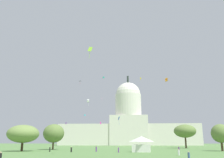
{
  "coord_description": "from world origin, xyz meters",
  "views": [
    {
      "loc": [
        2.0,
        -29.26,
        3.22
      ],
      "look_at": [
        -3.99,
        62.75,
        27.35
      ],
      "focal_mm": 38.45,
      "sensor_mm": 36.0,
      "label": 1
    }
  ],
  "objects_px": {
    "kite_yellow_high": "(141,79)",
    "event_tent": "(141,144)",
    "person_purple_front_right": "(179,149)",
    "kite_magenta_low": "(101,123)",
    "tree_east_far": "(185,131)",
    "kite_black_high": "(80,81)",
    "tree_west_mid": "(54,133)",
    "kite_lime_mid": "(90,50)",
    "capitol_building": "(129,125)",
    "person_black_front_left": "(0,158)",
    "kite_turquoise_high": "(104,77)",
    "kite_white_mid": "(88,101)",
    "person_black_near_tree_west": "(50,149)",
    "tree_east_near": "(221,133)",
    "person_denim_front_center": "(189,156)",
    "kite_orange_mid": "(166,80)",
    "person_purple_deep_crowd": "(96,149)",
    "tree_west_near": "(23,134)",
    "kite_violet_low": "(66,123)",
    "kite_pink_high": "(102,99)",
    "kite_blue_low": "(119,119)",
    "person_black_lawn_far_right": "(71,150)",
    "person_purple_near_tree_east": "(119,150)",
    "person_white_back_center": "(179,153)",
    "kite_cyan_mid": "(85,115)"
  },
  "relations": [
    {
      "from": "kite_yellow_high",
      "to": "event_tent",
      "type": "bearing_deg",
      "value": -20.19
    },
    {
      "from": "capitol_building",
      "to": "tree_east_far",
      "type": "relative_size",
      "value": 10.64
    },
    {
      "from": "tree_west_near",
      "to": "person_purple_deep_crowd",
      "type": "distance_m",
      "value": 26.62
    },
    {
      "from": "tree_east_near",
      "to": "tree_west_mid",
      "type": "bearing_deg",
      "value": 169.63
    },
    {
      "from": "tree_east_near",
      "to": "kite_blue_low",
      "type": "distance_m",
      "value": 39.19
    },
    {
      "from": "capitol_building",
      "to": "kite_white_mid",
      "type": "relative_size",
      "value": 37.71
    },
    {
      "from": "tree_west_mid",
      "to": "kite_black_high",
      "type": "xyz_separation_m",
      "value": [
        1.51,
        43.66,
        33.4
      ]
    },
    {
      "from": "kite_violet_low",
      "to": "tree_west_mid",
      "type": "bearing_deg",
      "value": -19.98
    },
    {
      "from": "kite_white_mid",
      "to": "kite_black_high",
      "type": "relative_size",
      "value": 1.53
    },
    {
      "from": "person_black_front_left",
      "to": "kite_cyan_mid",
      "type": "height_order",
      "value": "kite_cyan_mid"
    },
    {
      "from": "person_black_lawn_far_right",
      "to": "tree_west_near",
      "type": "bearing_deg",
      "value": -127.35
    },
    {
      "from": "person_black_near_tree_west",
      "to": "person_purple_deep_crowd",
      "type": "bearing_deg",
      "value": -31.86
    },
    {
      "from": "person_black_lawn_far_right",
      "to": "kite_turquoise_high",
      "type": "xyz_separation_m",
      "value": [
        3.44,
        65.13,
        41.12
      ]
    },
    {
      "from": "person_black_lawn_far_right",
      "to": "kite_black_high",
      "type": "height_order",
      "value": "kite_black_high"
    },
    {
      "from": "capitol_building",
      "to": "kite_orange_mid",
      "type": "distance_m",
      "value": 146.35
    },
    {
      "from": "capitol_building",
      "to": "person_black_front_left",
      "type": "height_order",
      "value": "capitol_building"
    },
    {
      "from": "capitol_building",
      "to": "kite_yellow_high",
      "type": "bearing_deg",
      "value": -84.1
    },
    {
      "from": "event_tent",
      "to": "person_black_front_left",
      "type": "bearing_deg",
      "value": -109.38
    },
    {
      "from": "event_tent",
      "to": "kite_orange_mid",
      "type": "xyz_separation_m",
      "value": [
        8.7,
        -2.58,
        20.51
      ]
    },
    {
      "from": "tree_west_near",
      "to": "person_black_front_left",
      "type": "height_order",
      "value": "tree_west_near"
    },
    {
      "from": "person_white_back_center",
      "to": "person_black_near_tree_west",
      "type": "bearing_deg",
      "value": 72.85
    },
    {
      "from": "event_tent",
      "to": "kite_lime_mid",
      "type": "bearing_deg",
      "value": -112.98
    },
    {
      "from": "capitol_building",
      "to": "tree_west_mid",
      "type": "relative_size",
      "value": 10.95
    },
    {
      "from": "tree_west_mid",
      "to": "kite_lime_mid",
      "type": "bearing_deg",
      "value": -63.67
    },
    {
      "from": "tree_east_far",
      "to": "kite_black_high",
      "type": "xyz_separation_m",
      "value": [
        -58.72,
        17.67,
        31.56
      ]
    },
    {
      "from": "person_purple_front_right",
      "to": "kite_magenta_low",
      "type": "bearing_deg",
      "value": -130.81
    },
    {
      "from": "person_black_near_tree_west",
      "to": "kite_cyan_mid",
      "type": "xyz_separation_m",
      "value": [
        -7.89,
        106.23,
        22.49
      ]
    },
    {
      "from": "tree_west_mid",
      "to": "person_black_front_left",
      "type": "bearing_deg",
      "value": -79.3
    },
    {
      "from": "person_purple_deep_crowd",
      "to": "kite_blue_low",
      "type": "bearing_deg",
      "value": -15.25
    },
    {
      "from": "person_purple_deep_crowd",
      "to": "tree_east_near",
      "type": "bearing_deg",
      "value": -76.45
    },
    {
      "from": "person_purple_front_right",
      "to": "person_purple_near_tree_east",
      "type": "xyz_separation_m",
      "value": [
        -19.22,
        -5.48,
        -0.04
      ]
    },
    {
      "from": "tree_west_near",
      "to": "kite_blue_low",
      "type": "height_order",
      "value": "kite_blue_low"
    },
    {
      "from": "person_denim_front_center",
      "to": "person_black_near_tree_west",
      "type": "xyz_separation_m",
      "value": [
        -36.99,
        31.72,
        0.11
      ]
    },
    {
      "from": "person_purple_deep_crowd",
      "to": "person_purple_near_tree_east",
      "type": "height_order",
      "value": "person_purple_deep_crowd"
    },
    {
      "from": "kite_orange_mid",
      "to": "kite_yellow_high",
      "type": "bearing_deg",
      "value": -161.91
    },
    {
      "from": "kite_white_mid",
      "to": "kite_magenta_low",
      "type": "bearing_deg",
      "value": 60.57
    },
    {
      "from": "person_white_back_center",
      "to": "tree_east_near",
      "type": "bearing_deg",
      "value": -27.84
    },
    {
      "from": "kite_white_mid",
      "to": "kite_orange_mid",
      "type": "height_order",
      "value": "kite_white_mid"
    },
    {
      "from": "event_tent",
      "to": "person_purple_front_right",
      "type": "xyz_separation_m",
      "value": [
        12.02,
        1.48,
        -1.65
      ]
    },
    {
      "from": "person_purple_deep_crowd",
      "to": "person_purple_front_right",
      "type": "distance_m",
      "value": 26.84
    },
    {
      "from": "person_black_front_left",
      "to": "kite_turquoise_high",
      "type": "xyz_separation_m",
      "value": [
        4.17,
        107.45,
        41.07
      ]
    },
    {
      "from": "person_black_lawn_far_right",
      "to": "kite_orange_mid",
      "type": "height_order",
      "value": "kite_orange_mid"
    },
    {
      "from": "person_purple_deep_crowd",
      "to": "kite_blue_low",
      "type": "height_order",
      "value": "kite_blue_low"
    },
    {
      "from": "kite_yellow_high",
      "to": "capitol_building",
      "type": "bearing_deg",
      "value": 169.37
    },
    {
      "from": "kite_violet_low",
      "to": "kite_pink_high",
      "type": "relative_size",
      "value": 0.37
    },
    {
      "from": "person_black_lawn_far_right",
      "to": "person_purple_near_tree_east",
      "type": "xyz_separation_m",
      "value": [
        15.07,
        -2.09,
        -0.01
      ]
    },
    {
      "from": "tree_east_near",
      "to": "person_denim_front_center",
      "type": "bearing_deg",
      "value": -117.49
    },
    {
      "from": "kite_orange_mid",
      "to": "capitol_building",
      "type": "bearing_deg",
      "value": -160.71
    },
    {
      "from": "event_tent",
      "to": "person_black_near_tree_west",
      "type": "relative_size",
      "value": 4.0
    },
    {
      "from": "event_tent",
      "to": "tree_west_mid",
      "type": "height_order",
      "value": "tree_west_mid"
    }
  ]
}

